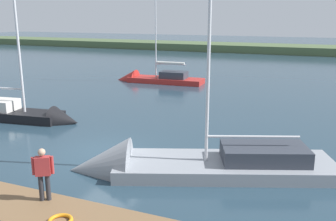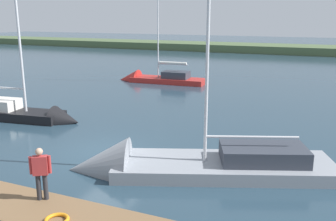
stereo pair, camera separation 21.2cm
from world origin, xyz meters
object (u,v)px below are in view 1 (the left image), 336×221
sailboat_far_right (153,81)px  person_on_dock (43,171)px  sailboat_far_left (178,169)px  life_ring_buoy (60,221)px  sailboat_behind_pier (28,117)px

sailboat_far_right → person_on_dock: bearing=104.2°
sailboat_far_left → person_on_dock: 5.38m
life_ring_buoy → person_on_dock: bearing=-35.1°
sailboat_far_right → life_ring_buoy: bearing=106.2°
sailboat_far_left → sailboat_far_right: size_ratio=1.06×
person_on_dock → sailboat_far_right: bearing=165.5°
sailboat_far_right → sailboat_behind_pier: (1.16, 14.49, 0.11)m
sailboat_far_left → sailboat_far_right: bearing=-83.7°
person_on_dock → sailboat_behind_pier: bearing=-166.5°
life_ring_buoy → sailboat_far_left: 5.62m
sailboat_behind_pier → person_on_dock: size_ratio=5.32×
sailboat_far_right → sailboat_behind_pier: size_ratio=1.23×
sailboat_far_left → sailboat_behind_pier: (10.59, -3.51, 0.10)m
sailboat_far_right → sailboat_behind_pier: 14.54m
sailboat_far_left → sailboat_far_right: (9.44, -18.00, -0.01)m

